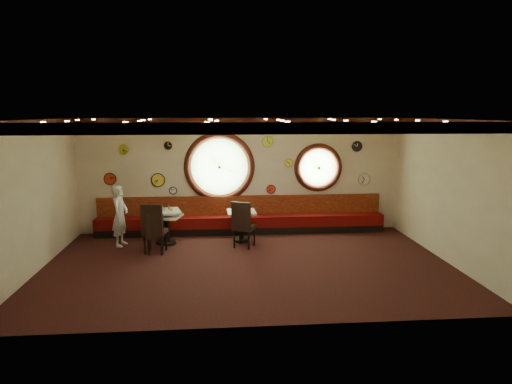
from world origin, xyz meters
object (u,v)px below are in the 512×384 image
condiment_a_salt (162,208)px  condiment_b_salt (163,213)px  condiment_a_pepper (164,209)px  table_b (167,226)px  chair_c (243,221)px  table_c (242,222)px  condiment_a_bottle (169,207)px  condiment_b_bottle (171,212)px  condiment_c_bottle (246,207)px  condiment_b_pepper (167,213)px  chair_a (155,231)px  table_a (165,223)px  waiter (120,216)px  chair_b (153,225)px  condiment_c_pepper (244,210)px  condiment_c_salt (236,209)px

condiment_a_salt → condiment_b_salt: bearing=-76.4°
condiment_a_pepper → condiment_b_salt: bearing=121.5°
table_b → chair_c: 1.98m
table_c → condiment_a_bottle: (-1.87, 0.01, 0.43)m
chair_c → condiment_b_bottle: chair_c is taller
condiment_a_salt → condiment_c_bottle: condiment_a_salt is taller
table_b → condiment_b_pepper: bearing=88.1°
chair_a → condiment_a_pepper: size_ratio=6.09×
condiment_b_salt → condiment_c_bottle: bearing=4.0°
table_a → waiter: (-1.10, -0.11, 0.24)m
condiment_a_pepper → condiment_b_pepper: bearing=-7.0°
condiment_b_pepper → chair_c: bearing=-15.0°
condiment_b_bottle → table_b: bearing=-169.6°
condiment_b_bottle → waiter: (-1.28, -0.04, -0.06)m
condiment_b_bottle → waiter: size_ratio=0.11×
condiment_a_bottle → condiment_c_bottle: 1.99m
waiter → condiment_b_bottle: bearing=-78.8°
table_a → condiment_b_salt: same height
chair_b → condiment_b_pepper: bearing=84.3°
chair_b → condiment_c_pepper: bearing=32.2°
table_b → waiter: 1.21m
condiment_c_pepper → waiter: 3.14m
condiment_a_pepper → condiment_a_bottle: bearing=50.3°
condiment_b_salt → condiment_a_bottle: condiment_a_bottle is taller
table_b → chair_a: chair_a is taller
condiment_a_salt → condiment_a_pepper: condiment_a_salt is taller
table_c → condiment_a_pepper: condiment_a_pepper is taller
table_c → condiment_a_salt: 2.09m
table_c → condiment_a_pepper: 2.03m
condiment_a_pepper → condiment_a_bottle: 0.18m
table_b → table_c: (1.91, 0.15, 0.03)m
condiment_a_salt → condiment_c_salt: bearing=1.0°
chair_c → condiment_c_salt: bearing=125.1°
waiter → condiment_a_pepper: bearing=-78.1°
chair_c → waiter: 3.12m
table_b → chair_b: chair_b is taller
table_a → condiment_c_pepper: (2.04, 0.01, 0.31)m
chair_b → chair_a: bearing=-13.1°
condiment_c_bottle → chair_b: bearing=-155.2°
table_a → condiment_c_bottle: size_ratio=5.81×
table_c → condiment_c_salt: 0.38m
table_b → waiter: waiter is taller
condiment_a_salt → waiter: (-1.03, -0.22, -0.14)m
condiment_c_bottle → condiment_b_salt: bearing=-176.0°
table_a → chair_b: chair_b is taller
chair_a → condiment_a_salt: chair_a is taller
condiment_a_salt → condiment_c_pepper: bearing=-2.8°
condiment_b_salt → condiment_c_bottle: 2.14m
chair_c → waiter: (-3.08, 0.47, 0.10)m
condiment_b_salt → table_c: bearing=2.0°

